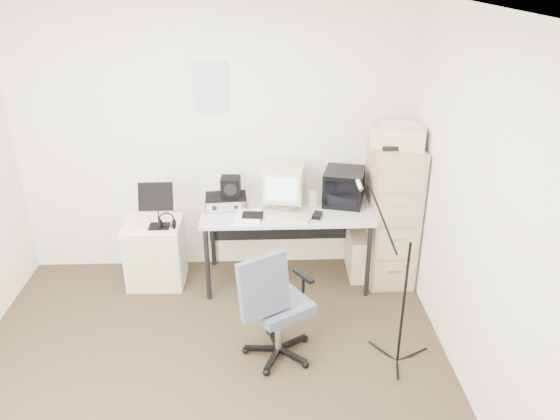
{
  "coord_description": "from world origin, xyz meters",
  "views": [
    {
      "loc": [
        0.4,
        -2.94,
        2.76
      ],
      "look_at": [
        0.55,
        0.95,
        0.95
      ],
      "focal_mm": 35.0,
      "sensor_mm": 36.0,
      "label": 1
    }
  ],
  "objects_px": {
    "office_chair": "(278,303)",
    "side_cart": "(155,253)",
    "filing_cabinet": "(391,214)",
    "desk": "(287,245)"
  },
  "relations": [
    {
      "from": "filing_cabinet",
      "to": "desk",
      "type": "bearing_deg",
      "value": -178.19
    },
    {
      "from": "filing_cabinet",
      "to": "side_cart",
      "type": "xyz_separation_m",
      "value": [
        -2.15,
        -0.04,
        -0.34
      ]
    },
    {
      "from": "side_cart",
      "to": "desk",
      "type": "bearing_deg",
      "value": 1.74
    },
    {
      "from": "office_chair",
      "to": "side_cart",
      "type": "height_order",
      "value": "office_chair"
    },
    {
      "from": "office_chair",
      "to": "side_cart",
      "type": "bearing_deg",
      "value": 103.55
    },
    {
      "from": "filing_cabinet",
      "to": "desk",
      "type": "distance_m",
      "value": 0.99
    },
    {
      "from": "filing_cabinet",
      "to": "office_chair",
      "type": "xyz_separation_m",
      "value": [
        -1.07,
        -1.1,
        -0.18
      ]
    },
    {
      "from": "office_chair",
      "to": "desk",
      "type": "bearing_deg",
      "value": 51.87
    },
    {
      "from": "filing_cabinet",
      "to": "office_chair",
      "type": "bearing_deg",
      "value": -134.03
    },
    {
      "from": "desk",
      "to": "office_chair",
      "type": "relative_size",
      "value": 1.6
    }
  ]
}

